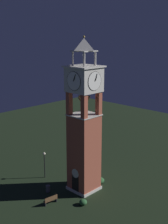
% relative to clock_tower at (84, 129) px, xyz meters
% --- Properties ---
extents(ground, '(80.00, 80.00, 0.00)m').
position_rel_clock_tower_xyz_m(ground, '(0.00, 0.00, -7.66)').
color(ground, black).
extents(clock_tower, '(3.53, 3.53, 18.18)m').
position_rel_clock_tower_xyz_m(clock_tower, '(0.00, 0.00, 0.00)').
color(clock_tower, '#9E4C38').
rests_on(clock_tower, ground).
extents(park_bench, '(0.64, 1.64, 0.95)m').
position_rel_clock_tower_xyz_m(park_bench, '(-0.30, -5.02, -7.18)').
color(park_bench, brown).
rests_on(park_bench, ground).
extents(lamp_post, '(0.36, 0.36, 3.52)m').
position_rel_clock_tower_xyz_m(lamp_post, '(-5.83, -1.39, -5.19)').
color(lamp_post, black).
rests_on(lamp_post, ground).
extents(trash_bin, '(0.52, 0.52, 0.80)m').
position_rel_clock_tower_xyz_m(trash_bin, '(-2.62, -3.50, -7.26)').
color(trash_bin, '#4C4C51').
rests_on(trash_bin, ground).
extents(shrub_near_entry, '(1.28, 1.28, 0.77)m').
position_rel_clock_tower_xyz_m(shrub_near_entry, '(0.39, 2.37, -7.28)').
color(shrub_near_entry, '#28562D').
rests_on(shrub_near_entry, ground).
extents(shrub_left_of_tower, '(0.87, 0.87, 0.64)m').
position_rel_clock_tower_xyz_m(shrub_left_of_tower, '(2.44, -2.66, -7.34)').
color(shrub_left_of_tower, '#28562D').
rests_on(shrub_left_of_tower, ground).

